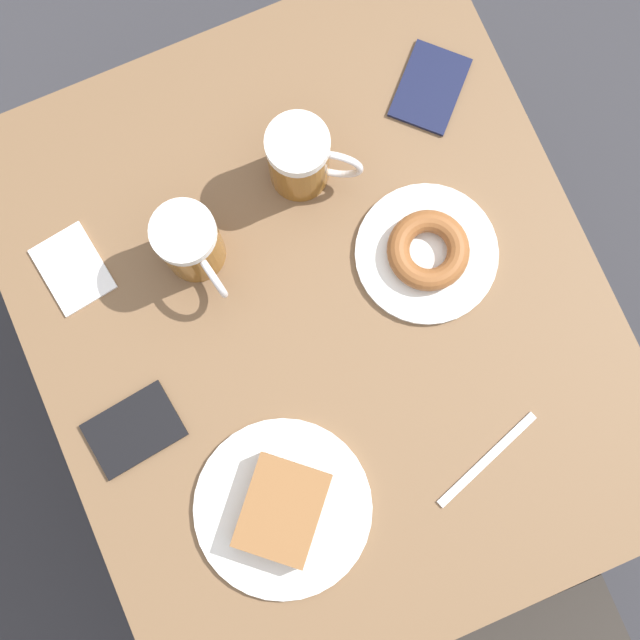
{
  "coord_description": "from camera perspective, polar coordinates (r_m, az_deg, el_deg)",
  "views": [
    {
      "loc": [
        0.07,
        0.16,
        1.97
      ],
      "look_at": [
        0.0,
        0.0,
        0.73
      ],
      "focal_mm": 50.0,
      "sensor_mm": 36.0,
      "label": 1
    }
  ],
  "objects": [
    {
      "name": "beer_mug_left",
      "position": [
        1.25,
        -1.24,
        10.29
      ],
      "size": [
        0.12,
        0.1,
        0.14
      ],
      "color": "#8C5619",
      "rests_on": "table"
    },
    {
      "name": "plate_with_donut",
      "position": [
        1.28,
        6.89,
        4.34
      ],
      "size": [
        0.21,
        0.21,
        0.04
      ],
      "color": "white",
      "rests_on": "table"
    },
    {
      "name": "ground_plane",
      "position": [
        1.97,
        0.0,
        -3.06
      ],
      "size": [
        8.0,
        8.0,
        0.0
      ],
      "primitive_type": "plane",
      "color": "#333338"
    },
    {
      "name": "beer_mug_center",
      "position": [
        1.23,
        -8.27,
        4.82
      ],
      "size": [
        0.09,
        0.13,
        0.14
      ],
      "color": "#8C5619",
      "rests_on": "table"
    },
    {
      "name": "table",
      "position": [
        1.33,
        0.0,
        -0.51
      ],
      "size": [
        0.8,
        0.94,
        0.71
      ],
      "color": "brown",
      "rests_on": "ground_plane"
    },
    {
      "name": "passport_near_edge",
      "position": [
        1.37,
        7.06,
        14.55
      ],
      "size": [
        0.15,
        0.15,
        0.01
      ],
      "rotation": [
        0.0,
        0.0,
        5.5
      ],
      "color": "#141938",
      "rests_on": "table"
    },
    {
      "name": "napkin_folded",
      "position": [
        1.32,
        -15.55,
        3.17
      ],
      "size": [
        0.1,
        0.12,
        0.0
      ],
      "rotation": [
        0.0,
        0.0,
        1.72
      ],
      "color": "white",
      "rests_on": "table"
    },
    {
      "name": "fork",
      "position": [
        1.27,
        10.63,
        -8.77
      ],
      "size": [
        0.18,
        0.07,
        0.0
      ],
      "rotation": [
        0.0,
        0.0,
        5.05
      ],
      "color": "silver",
      "rests_on": "table"
    },
    {
      "name": "plate_with_cake",
      "position": [
        1.24,
        -2.42,
        -11.99
      ],
      "size": [
        0.25,
        0.25,
        0.05
      ],
      "color": "white",
      "rests_on": "table"
    },
    {
      "name": "passport_far_edge",
      "position": [
        1.28,
        -11.82,
        -6.91
      ],
      "size": [
        0.14,
        0.1,
        0.01
      ],
      "rotation": [
        0.0,
        0.0,
        1.7
      ],
      "color": "black",
      "rests_on": "table"
    }
  ]
}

